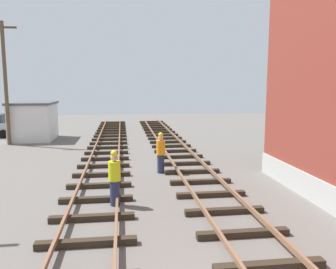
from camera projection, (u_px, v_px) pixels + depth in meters
control_hut at (34, 121)px, 25.03m from camera, size 3.00×3.80×2.76m
utility_pole_far at (5, 81)px, 22.42m from camera, size 1.80×0.24×8.05m
track_worker_foreground at (161, 153)px, 15.52m from camera, size 0.40×0.40×1.87m
track_worker_distant at (115, 178)px, 11.31m from camera, size 0.40×0.40×1.87m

